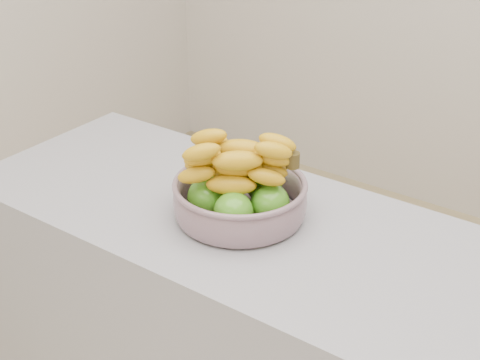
# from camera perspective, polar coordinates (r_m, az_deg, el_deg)

# --- Properties ---
(fruit_bowl) EXTENTS (0.33, 0.33, 0.21)m
(fruit_bowl) POSITION_cam_1_polar(r_m,az_deg,el_deg) (1.62, -0.02, -1.05)
(fruit_bowl) COLOR #8792A2
(fruit_bowl) RESTS_ON counter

